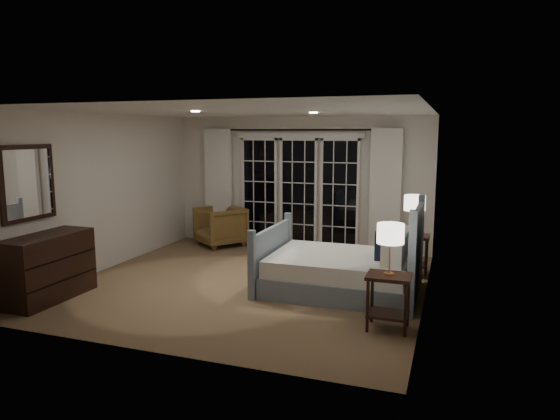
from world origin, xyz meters
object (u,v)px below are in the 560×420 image
(nightstand_left, at_px, (388,294))
(lamp_right, at_px, (415,203))
(bed, at_px, (345,269))
(armchair, at_px, (220,226))
(lamp_left, at_px, (391,234))
(nightstand_right, at_px, (413,249))
(dresser, at_px, (48,267))

(nightstand_left, bearing_deg, lamp_right, 87.98)
(lamp_right, bearing_deg, bed, -126.27)
(lamp_right, xyz_separation_m, armchair, (-3.74, 0.90, -0.75))
(bed, relative_size, lamp_left, 3.63)
(nightstand_right, height_order, dresser, dresser)
(nightstand_right, bearing_deg, lamp_left, -92.02)
(nightstand_right, bearing_deg, lamp_right, 0.00)
(nightstand_left, relative_size, dresser, 0.51)
(armchair, xyz_separation_m, dresser, (-0.74, -3.65, 0.06))
(bed, relative_size, nightstand_right, 3.28)
(bed, height_order, nightstand_left, bed)
(armchair, bearing_deg, nightstand_left, -3.81)
(lamp_left, height_order, armchair, lamp_left)
(bed, relative_size, dresser, 1.70)
(nightstand_left, bearing_deg, lamp_left, 90.00)
(nightstand_right, height_order, lamp_left, lamp_left)
(lamp_right, height_order, armchair, lamp_right)
(bed, bearing_deg, lamp_left, -57.78)
(nightstand_right, relative_size, lamp_right, 1.04)
(armchair, distance_m, dresser, 3.72)
(lamp_left, distance_m, dresser, 4.47)
(lamp_left, relative_size, armchair, 0.69)
(armchair, bearing_deg, bed, 2.63)
(nightstand_left, bearing_deg, bed, 122.22)
(nightstand_right, bearing_deg, bed, -126.27)
(lamp_left, bearing_deg, lamp_right, 87.98)
(bed, xyz_separation_m, lamp_left, (0.74, -1.18, 0.78))
(nightstand_right, relative_size, lamp_left, 1.11)
(lamp_left, bearing_deg, nightstand_left, -90.00)
(nightstand_right, bearing_deg, nightstand_left, -92.02)
(nightstand_right, height_order, lamp_right, lamp_right)
(lamp_right, relative_size, armchair, 0.73)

